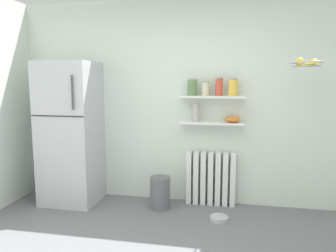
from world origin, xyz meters
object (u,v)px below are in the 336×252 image
shelf_bowl (232,119)px  pet_food_bowl (219,218)px  radiator (211,179)px  storage_jar_0 (192,87)px  storage_jar_1 (205,89)px  vase (196,112)px  trash_bin (160,193)px  refrigerator (71,133)px  hanging_fruit_basket (307,63)px  storage_jar_2 (219,87)px  storage_jar_3 (233,87)px

shelf_bowl → pet_food_bowl: bearing=-104.7°
radiator → pet_food_bowl: size_ratio=3.24×
storage_jar_0 → storage_jar_1: (0.16, 0.00, -0.01)m
storage_jar_1 → vase: (-0.11, -0.00, -0.29)m
trash_bin → radiator: bearing=22.5°
refrigerator → trash_bin: (1.19, -0.02, -0.71)m
trash_bin → hanging_fruit_basket: 2.25m
radiator → vase: vase is taller
vase → hanging_fruit_basket: hanging_fruit_basket is taller
pet_food_bowl → storage_jar_1: bearing=115.6°
storage_jar_1 → hanging_fruit_basket: bearing=-16.7°
vase → hanging_fruit_basket: 1.37m
storage_jar_1 → pet_food_bowl: 1.54m
storage_jar_2 → vase: (-0.28, -0.00, -0.32)m
storage_jar_0 → vase: storage_jar_0 is taller
storage_jar_1 → vase: 0.31m
storage_jar_0 → storage_jar_2: size_ratio=0.92×
trash_bin → shelf_bowl: bearing=14.4°
refrigerator → hanging_fruit_basket: hanging_fruit_basket is taller
storage_jar_0 → storage_jar_3: 0.49m
hanging_fruit_basket → storage_jar_1: bearing=163.3°
storage_jar_0 → trash_bin: 1.37m
storage_jar_3 → vase: (-0.44, -0.00, -0.31)m
refrigerator → storage_jar_3: refrigerator is taller
refrigerator → storage_jar_3: (2.04, 0.20, 0.59)m
vase → hanging_fruit_basket: size_ratio=0.66×
storage_jar_3 → trash_bin: storage_jar_3 is taller
shelf_bowl → vase: bearing=180.0°
storage_jar_1 → trash_bin: bearing=-157.2°
radiator → storage_jar_0: 1.19m
storage_jar_2 → storage_jar_1: bearing=180.0°
storage_jar_2 → refrigerator: bearing=-173.8°
storage_jar_2 → pet_food_bowl: 1.55m
radiator → shelf_bowl: 0.82m
pet_food_bowl → hanging_fruit_basket: size_ratio=0.59×
storage_jar_0 → storage_jar_1: size_ratio=1.16×
shelf_bowl → hanging_fruit_basket: 1.04m
storage_jar_1 → pet_food_bowl: bearing=-64.4°
storage_jar_0 → shelf_bowl: size_ratio=1.10×
trash_bin → pet_food_bowl: trash_bin is taller
trash_bin → hanging_fruit_basket: size_ratio=1.13×
vase → trash_bin: bearing=-151.7°
storage_jar_3 → hanging_fruit_basket: size_ratio=0.60×
storage_jar_2 → storage_jar_3: storage_jar_2 is taller
storage_jar_3 → pet_food_bowl: storage_jar_3 is taller
vase → trash_bin: (-0.41, -0.22, -0.99)m
storage_jar_0 → shelf_bowl: (0.50, -0.00, -0.38)m
refrigerator → shelf_bowl: size_ratio=9.61×
refrigerator → storage_jar_1: (1.71, 0.20, 0.58)m
radiator → shelf_bowl: bearing=-6.8°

